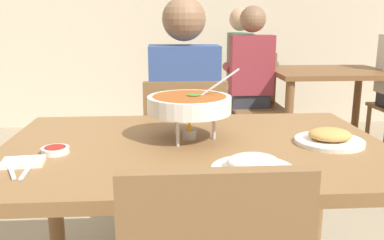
{
  "coord_description": "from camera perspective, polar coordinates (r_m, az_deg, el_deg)",
  "views": [
    {
      "loc": [
        -0.11,
        -1.4,
        1.2
      ],
      "look_at": [
        0.0,
        0.15,
        0.82
      ],
      "focal_mm": 38.99,
      "sensor_mm": 36.0,
      "label": 1
    }
  ],
  "objects": [
    {
      "name": "dining_table_far",
      "position": [
        3.84,
        18.08,
        4.47
      ],
      "size": [
        1.0,
        0.8,
        0.77
      ],
      "color": "brown",
      "rests_on": "ground_plane"
    },
    {
      "name": "spoon_utensil",
      "position": [
        1.31,
        -21.49,
        -6.25
      ],
      "size": [
        0.02,
        0.17,
        0.01
      ],
      "primitive_type": "cube",
      "rotation": [
        0.0,
        0.0,
        0.06
      ],
      "color": "silver",
      "rests_on": "dining_table_main"
    },
    {
      "name": "curry_bowl",
      "position": [
        1.49,
        -0.35,
        2.1
      ],
      "size": [
        0.33,
        0.3,
        0.26
      ],
      "color": "silver",
      "rests_on": "dining_table_main"
    },
    {
      "name": "dining_table_main",
      "position": [
        1.5,
        0.4,
        -7.19
      ],
      "size": [
        1.35,
        0.91,
        0.77
      ],
      "color": "brown",
      "rests_on": "ground_plane"
    },
    {
      "name": "chair_bg_right",
      "position": [
        3.8,
        8.62,
        3.04
      ],
      "size": [
        0.44,
        0.44,
        0.9
      ],
      "color": "brown",
      "rests_on": "ground_plane"
    },
    {
      "name": "chair_diner_main",
      "position": [
        2.25,
        -1.04,
        -4.18
      ],
      "size": [
        0.44,
        0.44,
        0.9
      ],
      "color": "brown",
      "rests_on": "ground_plane"
    },
    {
      "name": "patron_bg_left",
      "position": [
        4.15,
        7.04,
        7.26
      ],
      "size": [
        0.45,
        0.4,
        1.31
      ],
      "color": "#2D2D38",
      "rests_on": "ground_plane"
    },
    {
      "name": "patron_bg_right",
      "position": [
        3.67,
        7.95,
        6.39
      ],
      "size": [
        0.4,
        0.45,
        1.31
      ],
      "color": "#2D2D38",
      "rests_on": "ground_plane"
    },
    {
      "name": "rice_plate",
      "position": [
        1.2,
        8.37,
        -6.29
      ],
      "size": [
        0.24,
        0.24,
        0.06
      ],
      "color": "white",
      "rests_on": "dining_table_main"
    },
    {
      "name": "diner_main",
      "position": [
        2.22,
        -1.1,
        1.88
      ],
      "size": [
        0.4,
        0.45,
        1.31
      ],
      "color": "#2D2D38",
      "rests_on": "ground_plane"
    },
    {
      "name": "fork_utensil",
      "position": [
        1.32,
        -23.57,
        -6.21
      ],
      "size": [
        0.08,
        0.16,
        0.01
      ],
      "primitive_type": "cube",
      "rotation": [
        0.0,
        0.0,
        0.44
      ],
      "color": "silver",
      "rests_on": "dining_table_main"
    },
    {
      "name": "napkin_folded",
      "position": [
        1.36,
        -22.1,
        -5.36
      ],
      "size": [
        0.13,
        0.09,
        0.02
      ],
      "primitive_type": "cube",
      "rotation": [
        0.0,
        0.0,
        0.11
      ],
      "color": "white",
      "rests_on": "dining_table_main"
    },
    {
      "name": "sauce_dish",
      "position": [
        1.43,
        -18.2,
        -3.92
      ],
      "size": [
        0.09,
        0.09,
        0.02
      ],
      "color": "white",
      "rests_on": "dining_table_main"
    },
    {
      "name": "appetizer_plate",
      "position": [
        1.54,
        18.3,
        -2.36
      ],
      "size": [
        0.24,
        0.24,
        0.06
      ],
      "color": "white",
      "rests_on": "dining_table_main"
    },
    {
      "name": "chair_bg_left",
      "position": [
        4.2,
        7.51,
        4.07
      ],
      "size": [
        0.48,
        0.48,
        0.9
      ],
      "color": "brown",
      "rests_on": "ground_plane"
    }
  ]
}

